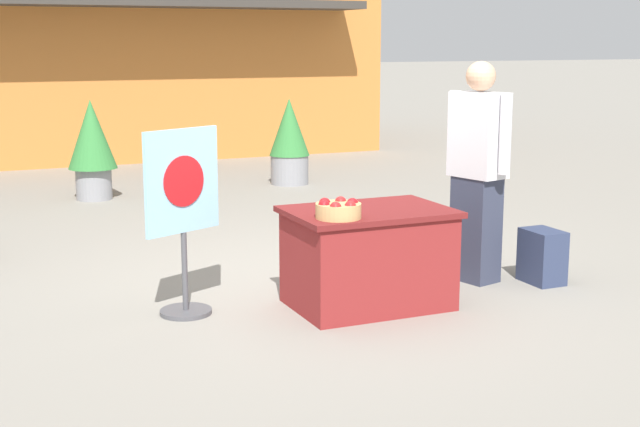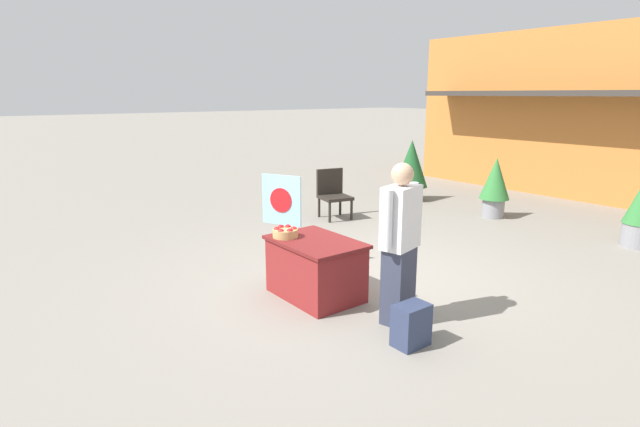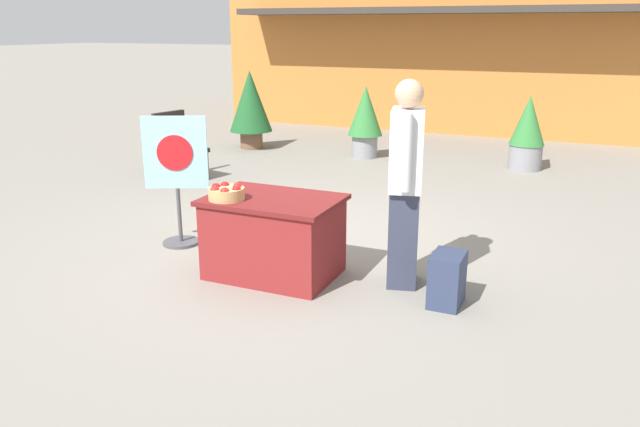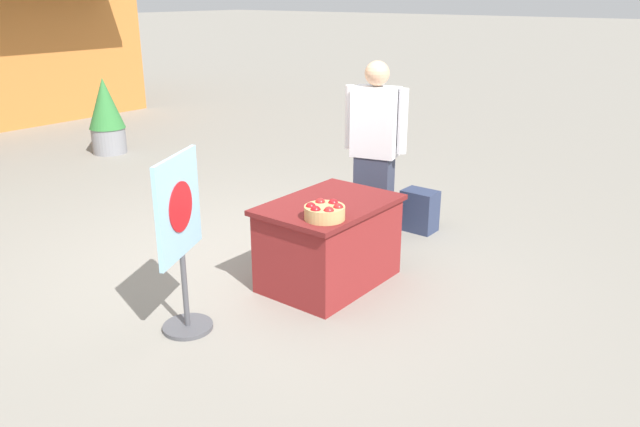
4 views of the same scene
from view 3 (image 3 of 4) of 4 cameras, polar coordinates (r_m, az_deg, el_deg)
The scene contains 11 objects.
ground_plane at distance 6.33m, azimuth -2.06°, elevation -2.64°, with size 120.00×120.00×0.00m, color gray.
storefront_building at distance 15.25m, azimuth 13.18°, elevation 15.68°, with size 9.58×5.78×3.85m.
display_table at distance 5.42m, azimuth -4.25°, elevation -2.11°, with size 1.13×0.79×0.70m.
apple_basket at distance 5.29m, azimuth -8.56°, elevation 1.91°, with size 0.30×0.30×0.13m.
person_visitor at distance 5.13m, azimuth 7.83°, elevation 2.75°, with size 0.36×0.59×1.71m.
backpack at distance 4.98m, azimuth 11.54°, elevation -5.92°, with size 0.24×0.34×0.42m.
poster_board at distance 6.25m, azimuth -12.97°, elevation 3.46°, with size 0.57×0.36×1.29m.
patio_chair at distance 9.10m, azimuth -12.96°, elevation 6.29°, with size 0.65×0.65×0.95m.
potted_plant_near_right at distance 10.39m, azimuth 4.16°, elevation 8.72°, with size 0.57×0.57×1.18m.
potted_plant_far_left at distance 11.21m, azimuth -6.38°, elevation 9.93°, with size 0.75×0.75×1.37m.
potted_plant_far_right at distance 9.97m, azimuth 18.44°, elevation 7.09°, with size 0.52×0.52×1.12m.
Camera 3 is at (2.63, -5.36, 2.10)m, focal length 35.00 mm.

